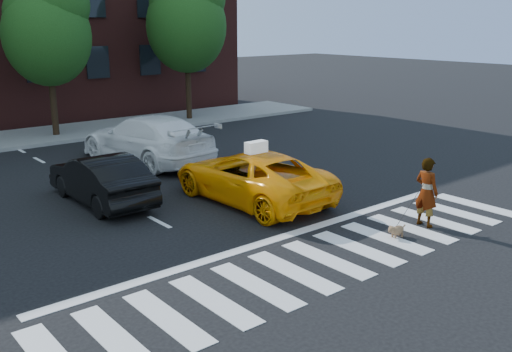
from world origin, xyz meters
The scene contains 12 objects.
ground centered at (0.00, 0.00, 0.00)m, with size 120.00×120.00×0.00m, color black.
crosswalk centered at (0.00, 0.00, 0.01)m, with size 13.00×2.40×0.01m, color silver.
stop_line centered at (0.00, 1.60, 0.01)m, with size 12.00×0.30×0.01m, color silver.
sidewalk_far centered at (0.00, 17.50, 0.07)m, with size 30.00×4.00×0.15m, color slate.
tree_mid centered at (0.53, 17.00, 4.85)m, with size 3.69×3.69×7.10m.
tree_right centered at (7.53, 17.00, 5.26)m, with size 4.00×4.00×7.70m.
taxi centered at (1.40, 4.32, 0.72)m, with size 2.40×5.21×1.45m, color #FF9B05.
black_sedan centered at (-2.00, 6.88, 0.70)m, with size 1.48×4.25×1.40m, color black.
white_suv centered at (1.40, 10.39, 0.86)m, with size 2.41×5.93×1.72m, color white.
woman centered at (3.45, -0.07, 0.88)m, with size 0.64×0.42×1.76m, color #999999.
dog centered at (2.22, -0.14, 0.18)m, with size 0.56×0.26×0.32m.
taxi_sign centered at (1.40, 4.12, 1.61)m, with size 0.65×0.28×0.32m, color white.
Camera 1 is at (-8.46, -7.86, 4.97)m, focal length 40.00 mm.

